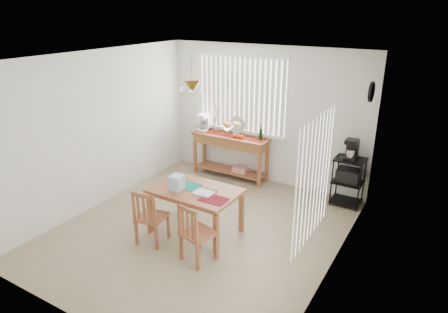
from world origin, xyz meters
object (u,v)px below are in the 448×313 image
Objects in this scene: cart_items at (352,150)px; dining_table at (195,194)px; sideboard at (231,146)px; wire_cart at (348,177)px; chair_left at (150,217)px; chair_right at (196,234)px.

cart_items is 0.27× the size of dining_table.
sideboard reaches higher than wire_cart.
cart_items reaches higher than wire_cart.
cart_items reaches higher than chair_left.
chair_right reaches higher than chair_left.
wire_cart is at bearing 64.20° from chair_right.
dining_table is (-1.75, -2.04, 0.10)m from wire_cart.
cart_items is 3.45m from chair_left.
chair_right is at bearing -115.80° from wire_cart.
sideboard is at bearing 110.70° from chair_right.
sideboard is 2.34m from cart_items.
sideboard is 2.13m from dining_table.
dining_table is 1.53× the size of chair_right.
sideboard is 4.47× the size of cart_items.
sideboard is 2.68m from chair_left.
chair_left is at bearing -85.65° from sideboard.
cart_items is at bearing 51.51° from chair_left.
cart_items is at bearing 90.00° from wire_cart.
sideboard is 1.84× the size of wire_cart.
wire_cart is 2.69m from dining_table.
chair_right reaches higher than dining_table.
chair_right is at bearing -2.40° from chair_left.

